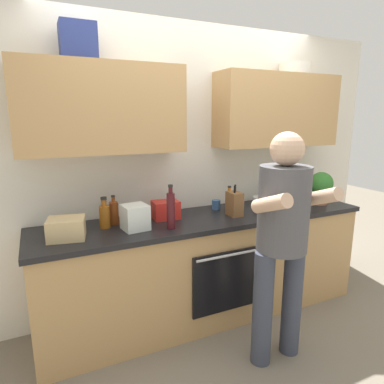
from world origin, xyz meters
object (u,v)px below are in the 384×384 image
bottle_vinegar (114,212)px  grocery_bag_produce (135,217)px  bottle_soda (302,197)px  bottle_wine (171,210)px  bottle_juice (229,201)px  cup_tea (216,205)px  bottle_soy (281,190)px  bottle_syrup (105,215)px  grocery_bag_bread (66,229)px  knife_block (234,204)px  mixing_bowl (265,202)px  potted_herb (321,186)px  grocery_bag_crisps (166,210)px  person_standing (283,232)px

bottle_vinegar → grocery_bag_produce: bearing=-59.5°
bottle_soda → bottle_wine: bearing=-177.1°
bottle_wine → bottle_soda: (1.32, 0.07, -0.05)m
bottle_juice → cup_tea: bearing=131.9°
bottle_soy → bottle_syrup: bottle_soy is taller
grocery_bag_bread → knife_block: bearing=-0.3°
bottle_juice → bottle_syrup: 1.09m
bottle_juice → grocery_bag_bread: size_ratio=0.92×
bottle_wine → cup_tea: bottle_wine is taller
mixing_bowl → grocery_bag_produce: grocery_bag_produce is taller
bottle_soda → bottle_vinegar: bearing=172.3°
cup_tea → potted_herb: (0.99, -0.26, 0.14)m
bottle_wine → grocery_bag_bread: 0.74m
cup_tea → grocery_bag_crisps: (-0.51, -0.08, 0.03)m
bottle_vinegar → mixing_bowl: (1.39, -0.07, -0.05)m
bottle_soda → grocery_bag_bread: bearing=178.9°
knife_block → bottle_soda: bearing=-2.6°
bottle_syrup → grocery_bag_crisps: 0.50m
bottle_soda → grocery_bag_produce: 1.56m
bottle_syrup → grocery_bag_crisps: bearing=3.3°
bottle_soy → bottle_vinegar: 1.64m
person_standing → grocery_bag_bread: bearing=153.6°
person_standing → mixing_bowl: person_standing is taller
bottle_wine → mixing_bowl: 1.06m
knife_block → potted_herb: size_ratio=0.84×
grocery_bag_crisps → potted_herb: bearing=-6.9°
bottle_wine → potted_herb: (1.56, 0.08, 0.03)m
bottle_juice → bottle_soy: size_ratio=0.81×
grocery_bag_crisps → grocery_bag_bread: size_ratio=0.87×
bottle_soy → grocery_bag_bread: 2.01m
bottle_soy → bottle_vinegar: bottle_soy is taller
bottle_vinegar → cup_tea: size_ratio=2.68×
bottle_syrup → mixing_bowl: bottle_syrup is taller
bottle_juice → bottle_soy: bearing=5.8°
bottle_wine → bottle_syrup: size_ratio=1.41×
bottle_soy → grocery_bag_crisps: bottle_soy is taller
bottle_soy → knife_block: 0.70m
bottle_syrup → bottle_vinegar: 0.10m
cup_tea → bottle_wine: bearing=-149.5°
knife_block → mixing_bowl: bearing=17.5°
bottle_soda → mixing_bowl: (-0.29, 0.16, -0.05)m
cup_tea → grocery_bag_bread: 1.32m
bottle_syrup → grocery_bag_bread: size_ratio=0.98×
bottle_juice → bottle_wine: bearing=-159.3°
person_standing → bottle_juice: 0.80m
mixing_bowl → bottle_juice: bearing=177.3°
mixing_bowl → bottle_soda: bearing=-28.9°
cup_tea → grocery_bag_bread: bearing=-169.9°
knife_block → grocery_bag_produce: knife_block is taller
potted_herb → grocery_bag_bread: potted_herb is taller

